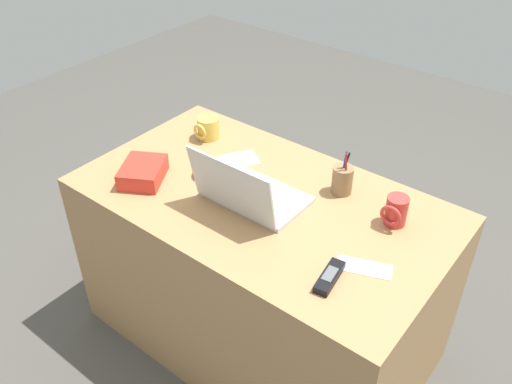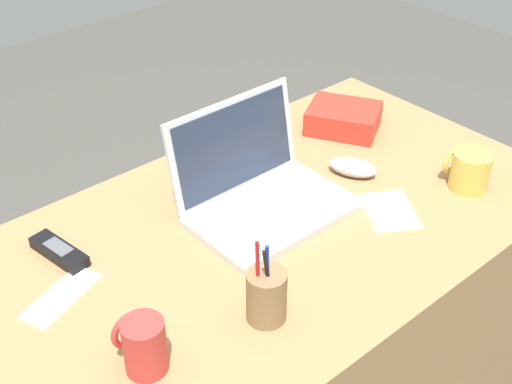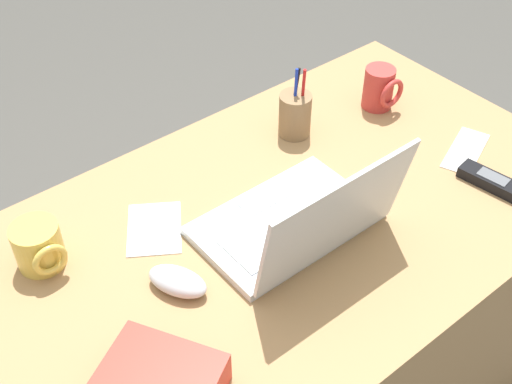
# 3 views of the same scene
# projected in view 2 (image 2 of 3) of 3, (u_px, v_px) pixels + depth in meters

# --- Properties ---
(desk) EXTENTS (1.32, 0.75, 0.72)m
(desk) POSITION_uv_depth(u_px,v_px,m) (272.00, 339.00, 1.68)
(desk) COLOR #A87C4F
(desk) RESTS_ON ground
(laptop) EXTENTS (0.35, 0.27, 0.22)m
(laptop) POSITION_uv_depth(u_px,v_px,m) (260.00, 191.00, 1.49)
(laptop) COLOR silver
(laptop) RESTS_ON desk
(computer_mouse) EXTENTS (0.10, 0.13, 0.04)m
(computer_mouse) POSITION_uv_depth(u_px,v_px,m) (353.00, 167.00, 1.62)
(computer_mouse) COLOR silver
(computer_mouse) RESTS_ON desk
(coffee_mug_white) EXTENTS (0.07, 0.08, 0.10)m
(coffee_mug_white) POSITION_uv_depth(u_px,v_px,m) (143.00, 344.00, 1.12)
(coffee_mug_white) COLOR #C63833
(coffee_mug_white) RESTS_ON desk
(coffee_mug_tall) EXTENTS (0.09, 0.10, 0.09)m
(coffee_mug_tall) POSITION_uv_depth(u_px,v_px,m) (469.00, 170.00, 1.56)
(coffee_mug_tall) COLOR #E0BC4C
(coffee_mug_tall) RESTS_ON desk
(cordless_phone) EXTENTS (0.07, 0.15, 0.03)m
(cordless_phone) POSITION_uv_depth(u_px,v_px,m) (59.00, 252.00, 1.38)
(cordless_phone) COLOR black
(cordless_phone) RESTS_ON desk
(pen_holder) EXTENTS (0.07, 0.07, 0.17)m
(pen_holder) POSITION_uv_depth(u_px,v_px,m) (266.00, 295.00, 1.21)
(pen_holder) COLOR olive
(pen_holder) RESTS_ON desk
(snack_bag) EXTENTS (0.21, 0.23, 0.06)m
(snack_bag) POSITION_uv_depth(u_px,v_px,m) (343.00, 118.00, 1.79)
(snack_bag) COLOR red
(snack_bag) RESTS_ON desk
(paper_note_near_laptop) EXTENTS (0.17, 0.18, 0.00)m
(paper_note_near_laptop) POSITION_uv_depth(u_px,v_px,m) (390.00, 211.00, 1.51)
(paper_note_near_laptop) COLOR white
(paper_note_near_laptop) RESTS_ON desk
(paper_note_left) EXTENTS (0.18, 0.12, 0.00)m
(paper_note_left) POSITION_uv_depth(u_px,v_px,m) (61.00, 296.00, 1.29)
(paper_note_left) COLOR white
(paper_note_left) RESTS_ON desk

